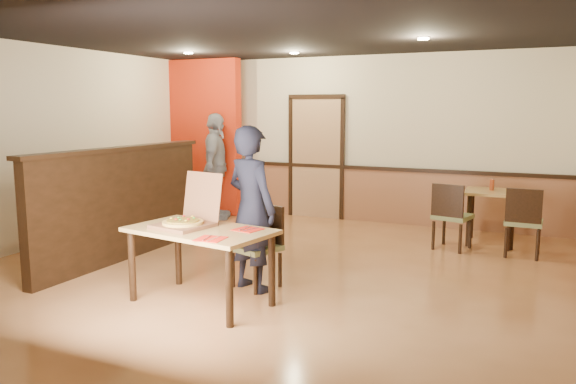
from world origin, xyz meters
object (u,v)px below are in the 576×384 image
side_chair_right (523,219)px  side_table (491,203)px  diner_chair (261,243)px  condiment (492,185)px  diner (251,209)px  side_chair_left (451,214)px  pizza_box (187,220)px  main_table (200,240)px  passerby (216,166)px

side_chair_right → side_table: (-0.45, 0.62, 0.09)m
diner_chair → side_chair_right: (2.54, 2.47, 0.02)m
diner_chair → condiment: condiment is taller
diner → diner_chair: bearing=-84.5°
diner_chair → side_chair_left: size_ratio=0.96×
side_chair_right → diner: diner is taller
pizza_box → diner_chair: bearing=67.7°
side_chair_left → pizza_box: pizza_box is taller
main_table → condiment: (2.36, 3.88, 0.20)m
side_table → diner: 3.88m
side_chair_left → pizza_box: bearing=69.3°
diner → side_chair_right: bearing=-115.5°
diner_chair → side_chair_right: side_chair_right is taller
side_chair_left → side_table: (0.46, 0.62, 0.09)m
diner_chair → side_chair_left: side_chair_left is taller
pizza_box → condiment: (2.54, 3.85, 0.02)m
side_chair_right → condiment: size_ratio=5.92×
diner → condiment: diner is taller
diner → condiment: bearing=-103.8°
diner_chair → passerby: (-2.45, 3.03, 0.44)m
side_chair_left → side_table: bearing=-114.5°
diner → condiment: (2.12, 3.27, -0.03)m
diner → passerby: (-2.41, 3.17, 0.05)m
condiment → side_table: bearing=-75.9°
diner_chair → diner: bearing=-84.1°
side_table → pizza_box: bearing=-123.8°
diner_chair → condiment: size_ratio=5.69×
pizza_box → condiment: size_ratio=4.23×
side_table → diner: diner is taller
pizza_box → condiment: pizza_box is taller
side_chair_right → condiment: 0.88m
main_table → side_table: size_ratio=1.98×
passerby → condiment: 4.53m
side_chair_left → diner: bearing=70.0°
side_table → passerby: passerby is taller
passerby → pizza_box: bearing=-173.6°
side_chair_left → side_table: size_ratio=1.20×
main_table → passerby: size_ratio=0.83×
side_chair_right → side_chair_left: bearing=0.9°
main_table → condiment: size_ratio=9.83×
main_table → side_chair_right: size_ratio=1.66×
passerby → pizza_box: 4.24m
side_chair_right → pizza_box: (-3.00, -3.18, 0.32)m
side_table → diner: (-2.13, -3.23, 0.29)m
main_table → pizza_box: size_ratio=2.32×
pizza_box → diner: bearing=63.9°
side_table → passerby: 4.56m
main_table → side_chair_right: (2.82, 3.21, -0.15)m
side_chair_left → condiment: 0.87m
main_table → passerby: passerby is taller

